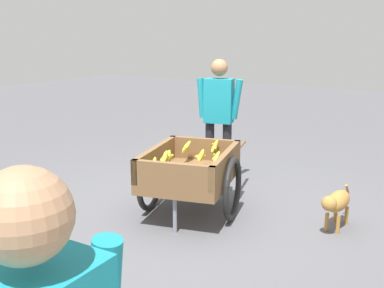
% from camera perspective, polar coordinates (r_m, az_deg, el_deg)
% --- Properties ---
extents(ground_plane, '(24.00, 24.00, 0.00)m').
position_cam_1_polar(ground_plane, '(4.80, 0.15, -8.78)').
color(ground_plane, '#56565B').
extents(fruit_cart, '(1.79, 1.16, 0.73)m').
position_cam_1_polar(fruit_cart, '(4.68, -0.21, -3.66)').
color(fruit_cart, brown).
rests_on(fruit_cart, ground).
extents(vendor_person, '(0.28, 0.56, 1.52)m').
position_cam_1_polar(vendor_person, '(5.65, 3.33, 4.17)').
color(vendor_person, black).
rests_on(vendor_person, ground).
extents(dog, '(0.67, 0.20, 0.40)m').
position_cam_1_polar(dog, '(4.59, 17.45, -6.88)').
color(dog, '#AD7A38').
rests_on(dog, ground).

